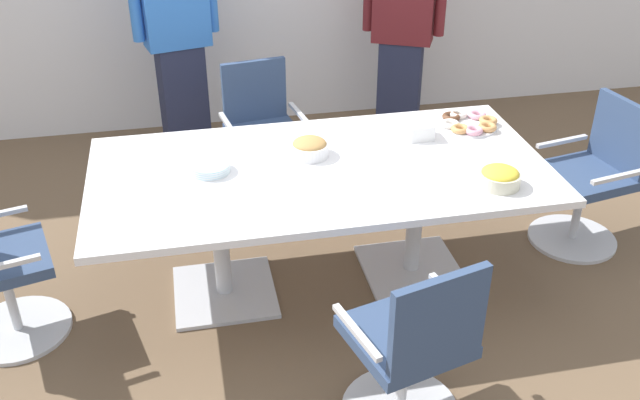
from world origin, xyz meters
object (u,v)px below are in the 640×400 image
object	(u,v)px
office_chair_1	(591,182)
napkin_pile	(419,130)
person_standing_1	(403,31)
donut_platter	(468,123)
office_chair_0	(412,353)
person_standing_0	(177,32)
office_chair_2	(263,140)
plate_stack	(210,168)
snack_bowl_cookies	(310,147)
snack_bowl_chips_yellow	(500,177)
conference_table	(320,188)

from	to	relation	value
office_chair_1	napkin_pile	world-z (taller)	office_chair_1
person_standing_1	donut_platter	size ratio (longest dim) A/B	4.92
office_chair_0	person_standing_0	bearing A→B (deg)	91.54
office_chair_1	office_chair_2	world-z (taller)	same
plate_stack	office_chair_2	bearing A→B (deg)	68.71
person_standing_1	snack_bowl_cookies	xyz separation A→B (m)	(-1.02, -1.60, -0.08)
person_standing_0	snack_bowl_chips_yellow	world-z (taller)	person_standing_0
conference_table	snack_bowl_chips_yellow	size ratio (longest dim) A/B	11.36
office_chair_2	person_standing_0	bearing A→B (deg)	-60.82
office_chair_0	plate_stack	xyz separation A→B (m)	(-0.74, 1.16, 0.37)
office_chair_1	snack_bowl_cookies	size ratio (longest dim) A/B	4.36
person_standing_0	snack_bowl_chips_yellow	bearing A→B (deg)	112.26
snack_bowl_cookies	snack_bowl_chips_yellow	world-z (taller)	same
snack_bowl_cookies	office_chair_1	bearing A→B (deg)	-1.14
office_chair_2	plate_stack	size ratio (longest dim) A/B	4.27
office_chair_0	donut_platter	size ratio (longest dim) A/B	2.65
office_chair_0	snack_bowl_cookies	xyz separation A→B (m)	(-0.20, 1.24, 0.39)
plate_stack	napkin_pile	size ratio (longest dim) A/B	1.50
office_chair_2	plate_stack	xyz separation A→B (m)	(-0.40, -1.03, 0.37)
donut_platter	office_chair_2	bearing A→B (deg)	145.52
napkin_pile	donut_platter	bearing A→B (deg)	14.37
office_chair_1	snack_bowl_cookies	world-z (taller)	office_chair_1
snack_bowl_cookies	snack_bowl_chips_yellow	bearing A→B (deg)	-30.73
office_chair_0	office_chair_1	size ratio (longest dim) A/B	1.00
conference_table	plate_stack	bearing A→B (deg)	173.29
snack_bowl_cookies	person_standing_1	bearing A→B (deg)	57.57
office_chair_1	office_chair_2	bearing A→B (deg)	51.46
office_chair_0	office_chair_1	world-z (taller)	same
plate_stack	napkin_pile	distance (m)	1.21
office_chair_2	person_standing_1	xyz separation A→B (m)	(1.16, 0.65, 0.47)
office_chair_1	napkin_pile	size ratio (longest dim) A/B	6.42
snack_bowl_chips_yellow	plate_stack	size ratio (longest dim) A/B	0.99
donut_platter	napkin_pile	distance (m)	0.34
conference_table	napkin_pile	distance (m)	0.69
person_standing_0	donut_platter	distance (m)	2.15
person_standing_1	person_standing_0	bearing A→B (deg)	26.53
person_standing_1	plate_stack	world-z (taller)	person_standing_1
conference_table	person_standing_1	distance (m)	2.03
person_standing_1	office_chair_0	bearing A→B (deg)	99.60
office_chair_2	plate_stack	distance (m)	1.17
office_chair_2	person_standing_1	world-z (taller)	person_standing_1
person_standing_1	plate_stack	xyz separation A→B (m)	(-1.56, -1.68, -0.10)
office_chair_2	snack_bowl_chips_yellow	world-z (taller)	office_chair_2
office_chair_0	office_chair_1	distance (m)	1.94
office_chair_1	plate_stack	size ratio (longest dim) A/B	4.27
office_chair_2	office_chair_0	bearing A→B (deg)	89.74
person_standing_0	snack_bowl_cookies	size ratio (longest dim) A/B	8.94
snack_bowl_chips_yellow	snack_bowl_cookies	bearing A→B (deg)	149.27
plate_stack	napkin_pile	world-z (taller)	napkin_pile
conference_table	plate_stack	distance (m)	0.59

